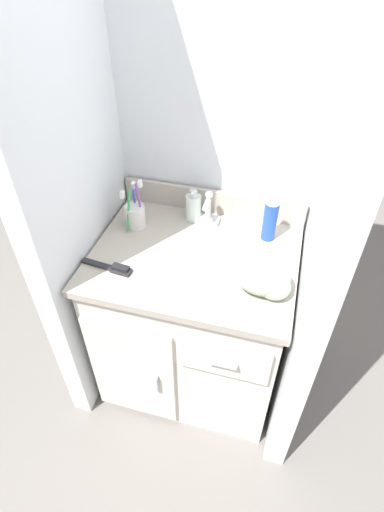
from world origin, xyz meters
The scene contains 12 objects.
ground_plane centered at (0.00, 0.00, 0.00)m, with size 6.00×6.00×0.00m, color slate.
wall_back centered at (0.00, 0.34, 1.10)m, with size 0.93×0.08×2.20m, color silver.
wall_left centered at (-0.43, 0.00, 1.10)m, with size 0.08×0.67×2.20m, color silver.
wall_right centered at (0.43, 0.00, 1.10)m, with size 0.08×0.67×2.20m, color silver.
vanity centered at (0.00, 0.00, 0.39)m, with size 0.75×0.61×0.74m.
backsplash centered at (0.00, 0.29, 0.79)m, with size 0.75×0.02×0.10m.
sink_faucet centered at (0.00, 0.20, 0.79)m, with size 0.09×0.09×0.14m.
toothbrush_cup centered at (-0.27, 0.11, 0.79)m, with size 0.08×0.12×0.21m.
soap_dispenser centered at (-0.06, 0.22, 0.80)m, with size 0.06×0.07×0.14m.
shaving_cream_can centered at (0.24, 0.17, 0.83)m, with size 0.05×0.05×0.18m.
hairbrush centered at (-0.25, -0.15, 0.75)m, with size 0.19×0.05×0.03m.
hand_towel centered at (0.27, -0.11, 0.80)m, with size 0.19×0.14×0.12m.
Camera 1 is at (0.28, -1.06, 1.71)m, focal length 28.00 mm.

